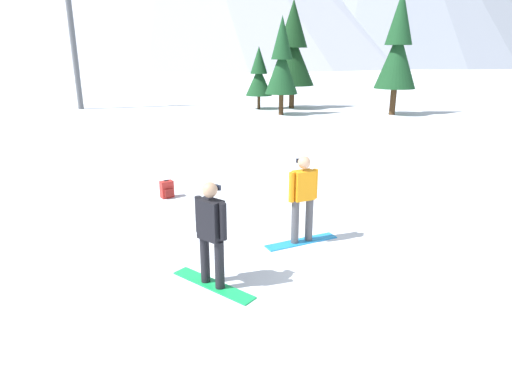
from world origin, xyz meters
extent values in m
plane|color=silver|center=(0.00, 0.00, 0.00)|extent=(800.00, 800.00, 0.00)
cube|color=#19B259|center=(-2.86, 0.30, 0.01)|extent=(1.33, 1.32, 0.02)
cylinder|color=black|center=(-2.98, 0.42, 0.42)|extent=(0.15, 0.15, 0.80)
cylinder|color=black|center=(-2.75, 0.19, 0.42)|extent=(0.15, 0.15, 0.80)
cube|color=black|center=(-2.86, 0.30, 1.14)|extent=(0.45, 0.45, 0.64)
cylinder|color=black|center=(-3.05, 0.49, 1.17)|extent=(0.11, 0.11, 0.58)
cylinder|color=black|center=(-2.68, 0.12, 1.17)|extent=(0.11, 0.11, 0.58)
sphere|color=tan|center=(-2.86, 0.30, 1.62)|extent=(0.24, 0.24, 0.24)
cube|color=black|center=(-2.77, 0.40, 1.63)|extent=(0.15, 0.15, 0.08)
cube|color=#1E8CD8|center=(-1.10, 1.83, 0.01)|extent=(1.52, 0.78, 0.02)
cylinder|color=#4C4C51|center=(-1.25, 1.77, 0.46)|extent=(0.15, 0.15, 0.87)
cylinder|color=#4C4C51|center=(-0.95, 1.88, 0.46)|extent=(0.15, 0.15, 0.87)
cube|color=orange|center=(-1.10, 1.83, 1.18)|extent=(0.46, 0.36, 0.57)
cylinder|color=orange|center=(-1.34, 1.74, 1.18)|extent=(0.11, 0.11, 0.58)
cylinder|color=orange|center=(-0.85, 1.92, 1.18)|extent=(0.11, 0.11, 0.58)
sphere|color=tan|center=(-1.10, 1.83, 1.63)|extent=(0.24, 0.24, 0.24)
cube|color=black|center=(-1.15, 1.96, 1.64)|extent=(0.17, 0.10, 0.08)
cube|color=red|center=(-4.00, 4.99, 0.22)|extent=(0.38, 0.33, 0.44)
cube|color=maroon|center=(-3.94, 4.87, 0.15)|extent=(0.23, 0.16, 0.20)
cylinder|color=black|center=(-4.00, 4.99, 0.46)|extent=(0.12, 0.08, 0.02)
cylinder|color=#472D19|center=(0.47, 23.74, 0.45)|extent=(0.20, 0.20, 0.90)
cone|color=#194723|center=(0.47, 23.74, 1.85)|extent=(1.76, 1.76, 1.91)
cone|color=#194723|center=(0.47, 23.74, 3.18)|extent=(1.15, 1.15, 1.75)
cylinder|color=#472D19|center=(1.49, 20.67, 0.63)|extent=(0.29, 0.29, 1.26)
cone|color=#194723|center=(1.49, 20.67, 2.60)|extent=(1.98, 1.98, 2.68)
cone|color=#194723|center=(1.49, 20.67, 4.48)|extent=(1.29, 1.29, 2.46)
cylinder|color=#472D19|center=(8.28, 20.01, 0.79)|extent=(0.36, 0.36, 1.58)
cone|color=#194723|center=(8.28, 20.01, 3.25)|extent=(2.43, 2.43, 3.35)
cone|color=#194723|center=(8.28, 20.01, 5.60)|extent=(1.58, 1.58, 3.07)
cylinder|color=#472D19|center=(2.74, 23.94, 0.77)|extent=(0.35, 0.35, 1.54)
cone|color=#143819|center=(2.74, 23.94, 3.17)|extent=(2.92, 2.92, 3.27)
cone|color=#143819|center=(2.74, 23.94, 5.45)|extent=(1.90, 1.90, 2.99)
cylinder|color=#595B60|center=(-11.52, 24.96, 4.81)|extent=(0.36, 0.36, 9.63)
camera|label=1|loc=(-2.82, -5.99, 3.57)|focal=30.64mm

